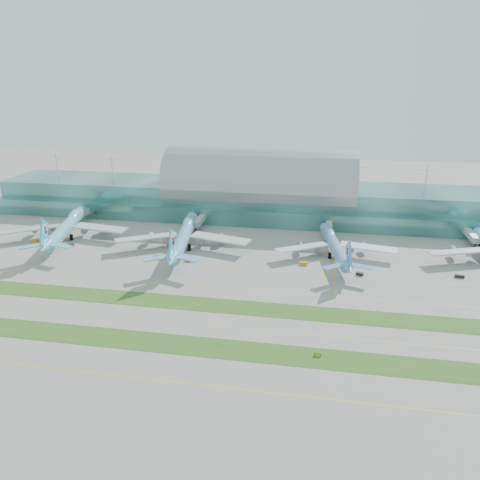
% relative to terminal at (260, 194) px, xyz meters
% --- Properties ---
extents(ground, '(700.00, 700.00, 0.00)m').
position_rel_terminal_xyz_m(ground, '(-0.01, -128.79, -14.23)').
color(ground, gray).
rests_on(ground, ground).
extents(terminal, '(340.00, 69.10, 36.00)m').
position_rel_terminal_xyz_m(terminal, '(0.00, 0.00, 0.00)').
color(terminal, '#3D7A75').
rests_on(terminal, ground).
extents(grass_strip_near, '(420.00, 12.00, 0.08)m').
position_rel_terminal_xyz_m(grass_strip_near, '(-0.01, -156.79, -14.19)').
color(grass_strip_near, '#2D591E').
rests_on(grass_strip_near, ground).
extents(grass_strip_far, '(420.00, 12.00, 0.08)m').
position_rel_terminal_xyz_m(grass_strip_far, '(-0.01, -126.79, -14.19)').
color(grass_strip_far, '#2D591E').
rests_on(grass_strip_far, ground).
extents(taxiline_a, '(420.00, 0.35, 0.01)m').
position_rel_terminal_xyz_m(taxiline_a, '(-0.01, -176.79, -14.22)').
color(taxiline_a, yellow).
rests_on(taxiline_a, ground).
extents(taxiline_b, '(420.00, 0.35, 0.01)m').
position_rel_terminal_xyz_m(taxiline_b, '(-0.01, -142.79, -14.22)').
color(taxiline_b, yellow).
rests_on(taxiline_b, ground).
extents(taxiline_c, '(420.00, 0.35, 0.01)m').
position_rel_terminal_xyz_m(taxiline_c, '(-0.01, -110.79, -14.22)').
color(taxiline_c, yellow).
rests_on(taxiline_c, ground).
extents(taxiline_d, '(420.00, 0.35, 0.01)m').
position_rel_terminal_xyz_m(taxiline_d, '(-0.01, -88.79, -14.22)').
color(taxiline_d, yellow).
rests_on(taxiline_d, ground).
extents(airliner_a, '(68.08, 78.51, 21.86)m').
position_rel_terminal_xyz_m(airliner_a, '(-100.65, -61.37, -7.48)').
color(airliner_a, '#5EB7D0').
rests_on(airliner_a, ground).
extents(airliner_b, '(71.05, 81.28, 22.40)m').
position_rel_terminal_xyz_m(airliner_b, '(-31.52, -65.37, -7.32)').
color(airliner_b, '#5FA7D3').
rests_on(airliner_b, ground).
extents(airliner_c, '(60.24, 69.13, 19.10)m').
position_rel_terminal_xyz_m(airliner_c, '(46.60, -63.64, -8.33)').
color(airliner_c, '#5F97D1').
rests_on(airliner_c, ground).
extents(gse_a, '(3.43, 2.23, 1.44)m').
position_rel_terminal_xyz_m(gse_a, '(-114.31, -72.14, -13.51)').
color(gse_a, orange).
rests_on(gse_a, ground).
extents(gse_b, '(4.09, 2.54, 1.58)m').
position_rel_terminal_xyz_m(gse_b, '(-92.03, -74.79, -13.44)').
color(gse_b, black).
rests_on(gse_b, ground).
extents(gse_c, '(3.85, 2.10, 1.40)m').
position_rel_terminal_xyz_m(gse_c, '(-39.58, -83.02, -13.53)').
color(gse_c, black).
rests_on(gse_c, ground).
extents(gse_d, '(3.86, 2.45, 1.57)m').
position_rel_terminal_xyz_m(gse_d, '(-23.44, -83.43, -13.44)').
color(gse_d, black).
rests_on(gse_d, ground).
extents(gse_e, '(3.56, 1.59, 1.57)m').
position_rel_terminal_xyz_m(gse_e, '(32.22, -78.87, -13.44)').
color(gse_e, '#C2A00B').
rests_on(gse_e, ground).
extents(gse_f, '(3.60, 2.73, 1.33)m').
position_rel_terminal_xyz_m(gse_f, '(58.00, -86.56, -13.56)').
color(gse_f, black).
rests_on(gse_f, ground).
extents(gse_g, '(4.09, 2.18, 1.38)m').
position_rel_terminal_xyz_m(gse_g, '(102.52, -81.24, -13.54)').
color(gse_g, black).
rests_on(gse_g, ground).
extents(taxiway_sign_east, '(2.37, 0.38, 1.00)m').
position_rel_terminal_xyz_m(taxiway_sign_east, '(40.19, -155.74, -13.73)').
color(taxiway_sign_east, black).
rests_on(taxiway_sign_east, ground).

